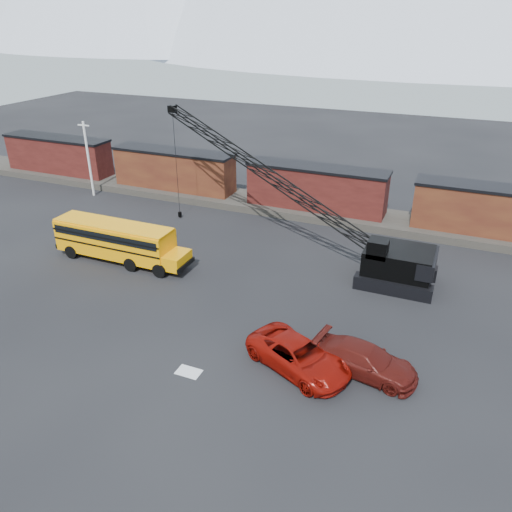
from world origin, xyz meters
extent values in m
plane|color=black|center=(0.00, 0.00, 0.00)|extent=(160.00, 160.00, 0.00)
cube|color=silver|center=(0.00, 340.00, 12.00)|extent=(800.00, 80.00, 24.00)
cube|color=#443E38|center=(0.00, 22.00, 0.35)|extent=(120.00, 5.00, 0.70)
cube|color=#511B17|center=(-32.00, 22.00, 2.70)|extent=(13.50, 2.90, 4.00)
cube|color=black|center=(-32.00, 22.00, 4.75)|extent=(13.70, 3.10, 0.25)
cube|color=black|center=(-36.20, 22.00, 1.00)|extent=(2.20, 2.40, 0.60)
cube|color=black|center=(-27.80, 22.00, 1.00)|extent=(2.20, 2.40, 0.60)
cube|color=#411912|center=(-16.00, 22.00, 2.70)|extent=(13.50, 2.90, 4.00)
cube|color=black|center=(-16.00, 22.00, 4.75)|extent=(13.70, 3.10, 0.25)
cube|color=black|center=(-20.20, 22.00, 1.00)|extent=(2.20, 2.40, 0.60)
cube|color=black|center=(-11.80, 22.00, 1.00)|extent=(2.20, 2.40, 0.60)
cube|color=#511B17|center=(0.00, 22.00, 2.70)|extent=(13.50, 2.90, 4.00)
cube|color=black|center=(0.00, 22.00, 4.75)|extent=(13.70, 3.10, 0.25)
cube|color=black|center=(-4.20, 22.00, 1.00)|extent=(2.20, 2.40, 0.60)
cube|color=black|center=(4.20, 22.00, 1.00)|extent=(2.20, 2.40, 0.60)
cube|color=#411912|center=(16.00, 22.00, 2.70)|extent=(13.50, 2.90, 4.00)
cube|color=black|center=(16.00, 22.00, 4.75)|extent=(13.70, 3.10, 0.25)
cube|color=black|center=(11.80, 22.00, 1.00)|extent=(2.20, 2.40, 0.60)
cylinder|color=silver|center=(-24.00, 18.00, 4.00)|extent=(0.24, 0.24, 8.00)
cube|color=silver|center=(-24.00, 18.00, 7.60)|extent=(1.40, 0.12, 0.12)
cube|color=silver|center=(0.50, -4.00, 0.01)|extent=(1.40, 0.90, 0.02)
cube|color=#F29705|center=(-11.88, 6.02, 1.80)|extent=(10.00, 2.50, 2.50)
cube|color=#F29705|center=(-6.28, 6.02, 1.10)|extent=(1.60, 2.30, 1.10)
cube|color=#F29705|center=(-11.88, 6.02, 3.10)|extent=(10.00, 2.30, 0.18)
cube|color=black|center=(-11.88, 4.76, 2.50)|extent=(9.60, 0.05, 0.65)
cube|color=black|center=(-11.88, 7.28, 2.50)|extent=(9.60, 0.05, 0.65)
cube|color=black|center=(-5.43, 6.02, 0.80)|extent=(0.15, 2.45, 0.35)
cube|color=black|center=(-16.93, 6.02, 0.80)|extent=(0.15, 2.50, 0.35)
cylinder|color=black|center=(-15.48, 4.87, 0.55)|extent=(1.10, 0.35, 1.10)
cylinder|color=black|center=(-15.48, 7.17, 0.55)|extent=(1.10, 0.35, 1.10)
cylinder|color=black|center=(-9.68, 4.87, 0.55)|extent=(1.10, 0.35, 1.10)
cylinder|color=black|center=(-9.68, 7.17, 0.55)|extent=(1.10, 0.35, 1.10)
cylinder|color=black|center=(-7.08, 4.87, 0.55)|extent=(1.10, 0.35, 1.10)
cylinder|color=black|center=(-7.08, 7.17, 0.55)|extent=(1.10, 0.35, 1.10)
imported|color=maroon|center=(6.06, -1.29, 0.88)|extent=(6.99, 5.28, 1.76)
imported|color=#4C120D|center=(9.59, -0.20, 0.85)|extent=(6.16, 3.34, 1.69)
cube|color=black|center=(9.59, 9.30, 0.50)|extent=(5.50, 1.00, 1.00)
cube|color=black|center=(9.59, 12.50, 0.50)|extent=(5.50, 1.00, 1.00)
cube|color=black|center=(9.59, 10.90, 1.90)|extent=(4.80, 3.60, 1.80)
cube|color=black|center=(11.59, 10.90, 2.10)|extent=(1.20, 3.80, 1.20)
cube|color=black|center=(8.19, 9.70, 3.10)|extent=(1.40, 1.20, 1.30)
cube|color=black|center=(8.19, 9.15, 3.10)|extent=(1.20, 0.06, 0.90)
cube|color=black|center=(-11.89, 15.96, 10.39)|extent=(0.70, 0.50, 0.60)
cylinder|color=black|center=(-11.89, 15.96, 5.19)|extent=(0.04, 0.04, 10.09)
cube|color=black|center=(-11.89, 15.96, 0.35)|extent=(0.25, 0.25, 0.50)
camera|label=1|loc=(12.62, -22.99, 18.26)|focal=35.00mm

